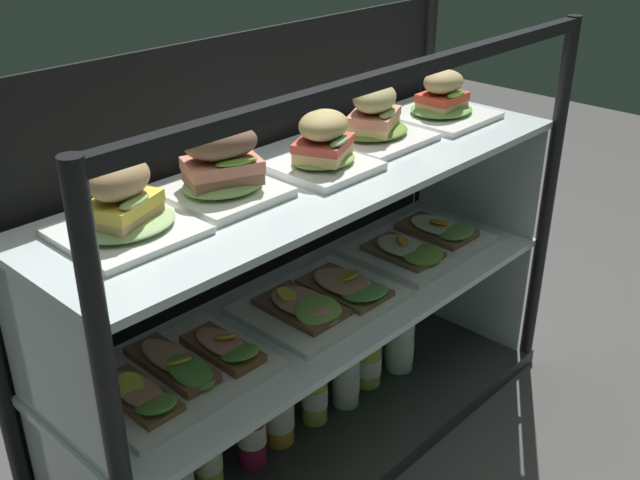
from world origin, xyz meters
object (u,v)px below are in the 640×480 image
object	(u,v)px
plated_roll_sandwich_mid_left	(442,103)
open_sandwich_tray_mid_right	(180,371)
open_sandwich_tray_left_of_center	(423,242)
plated_roll_sandwich_right_of_center	(223,170)
juice_bottle_back_right	(278,408)
plated_roll_sandwich_far_left	(325,147)
open_sandwich_tray_far_right	(323,298)
plated_roll_sandwich_near_left_corner	(374,120)
juice_bottle_front_second	(207,451)
juice_bottle_front_fourth	(251,427)
juice_bottle_back_left	(368,357)
juice_bottle_front_left_end	(175,477)
juice_bottle_tucked_behind	(314,392)
juice_bottle_back_center	(346,377)
juice_bottle_front_middle	(400,342)
plated_roll_sandwich_left_of_center	(123,209)

from	to	relation	value
plated_roll_sandwich_mid_left	open_sandwich_tray_mid_right	distance (m)	0.84
open_sandwich_tray_left_of_center	plated_roll_sandwich_right_of_center	bearing A→B (deg)	176.74
plated_roll_sandwich_mid_left	juice_bottle_back_right	bearing A→B (deg)	178.00
plated_roll_sandwich_far_left	open_sandwich_tray_far_right	xyz separation A→B (m)	(-0.00, 0.00, -0.33)
plated_roll_sandwich_near_left_corner	juice_bottle_back_right	xyz separation A→B (m)	(-0.29, 0.00, -0.58)
open_sandwich_tray_far_right	juice_bottle_front_second	world-z (taller)	open_sandwich_tray_far_right
plated_roll_sandwich_far_left	juice_bottle_front_fourth	size ratio (longest dim) A/B	0.76
juice_bottle_back_left	plated_roll_sandwich_right_of_center	bearing A→B (deg)	-179.83
open_sandwich_tray_far_right	juice_bottle_back_right	bearing A→B (deg)	155.06
juice_bottle_front_left_end	juice_bottle_tucked_behind	world-z (taller)	juice_bottle_front_left_end
juice_bottle_front_second	plated_roll_sandwich_far_left	bearing A→B (deg)	-9.66
plated_roll_sandwich_mid_left	juice_bottle_front_left_end	distance (m)	0.98
plated_roll_sandwich_mid_left	open_sandwich_tray_far_right	bearing A→B (deg)	-176.42
open_sandwich_tray_mid_right	juice_bottle_tucked_behind	bearing A→B (deg)	3.64
open_sandwich_tray_far_right	juice_bottle_front_left_end	distance (m)	0.45
juice_bottle_front_left_end	juice_bottle_back_center	bearing A→B (deg)	-0.47
plated_roll_sandwich_near_left_corner	plated_roll_sandwich_right_of_center	bearing A→B (deg)	-179.37
juice_bottle_front_left_end	juice_bottle_tucked_behind	xyz separation A→B (m)	(0.39, 0.01, -0.03)
open_sandwich_tray_mid_right	juice_bottle_front_middle	size ratio (longest dim) A/B	1.65
juice_bottle_front_left_end	juice_bottle_back_center	size ratio (longest dim) A/B	1.22
plated_roll_sandwich_far_left	juice_bottle_tucked_behind	bearing A→B (deg)	77.94
plated_roll_sandwich_near_left_corner	open_sandwich_tray_far_right	distance (m)	0.38
plated_roll_sandwich_left_of_center	juice_bottle_back_left	distance (m)	0.86
plated_roll_sandwich_far_left	open_sandwich_tray_left_of_center	world-z (taller)	plated_roll_sandwich_far_left
plated_roll_sandwich_right_of_center	open_sandwich_tray_mid_right	distance (m)	0.36
plated_roll_sandwich_left_of_center	juice_bottle_back_right	distance (m)	0.66
juice_bottle_tucked_behind	juice_bottle_back_left	distance (m)	0.19
plated_roll_sandwich_near_left_corner	juice_bottle_front_middle	size ratio (longest dim) A/B	1.04
open_sandwich_tray_mid_right	juice_bottle_back_left	bearing A→B (deg)	2.65
juice_bottle_front_second	juice_bottle_back_center	size ratio (longest dim) A/B	1.11
juice_bottle_back_right	juice_bottle_tucked_behind	distance (m)	0.11
juice_bottle_front_second	plated_roll_sandwich_right_of_center	bearing A→B (deg)	-8.11
juice_bottle_back_right	juice_bottle_back_center	bearing A→B (deg)	-6.08
plated_roll_sandwich_left_of_center	juice_bottle_front_middle	distance (m)	0.93
open_sandwich_tray_left_of_center	juice_bottle_front_left_end	size ratio (longest dim) A/B	1.32
plated_roll_sandwich_far_left	juice_bottle_back_right	bearing A→B (deg)	154.10
juice_bottle_front_middle	juice_bottle_back_right	bearing A→B (deg)	176.34
plated_roll_sandwich_far_left	juice_bottle_front_second	distance (m)	0.65
open_sandwich_tray_mid_right	open_sandwich_tray_far_right	size ratio (longest dim) A/B	1.00
plated_roll_sandwich_right_of_center	juice_bottle_front_fourth	xyz separation A→B (m)	(0.03, -0.00, -0.58)
plated_roll_sandwich_left_of_center	open_sandwich_tray_left_of_center	distance (m)	0.83
juice_bottle_back_right	juice_bottle_front_middle	world-z (taller)	juice_bottle_back_right
plated_roll_sandwich_near_left_corner	juice_bottle_front_second	world-z (taller)	plated_roll_sandwich_near_left_corner
plated_roll_sandwich_mid_left	open_sandwich_tray_mid_right	bearing A→B (deg)	-178.94
plated_roll_sandwich_near_left_corner	open_sandwich_tray_mid_right	world-z (taller)	plated_roll_sandwich_near_left_corner
plated_roll_sandwich_near_left_corner	juice_bottle_front_fourth	bearing A→B (deg)	-179.12
plated_roll_sandwich_left_of_center	plated_roll_sandwich_right_of_center	size ratio (longest dim) A/B	1.08
open_sandwich_tray_far_right	juice_bottle_tucked_behind	xyz separation A→B (m)	(0.01, 0.04, -0.27)
juice_bottle_front_fourth	plated_roll_sandwich_far_left	bearing A→B (deg)	-11.58
juice_bottle_back_center	juice_bottle_back_left	size ratio (longest dim) A/B	1.01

